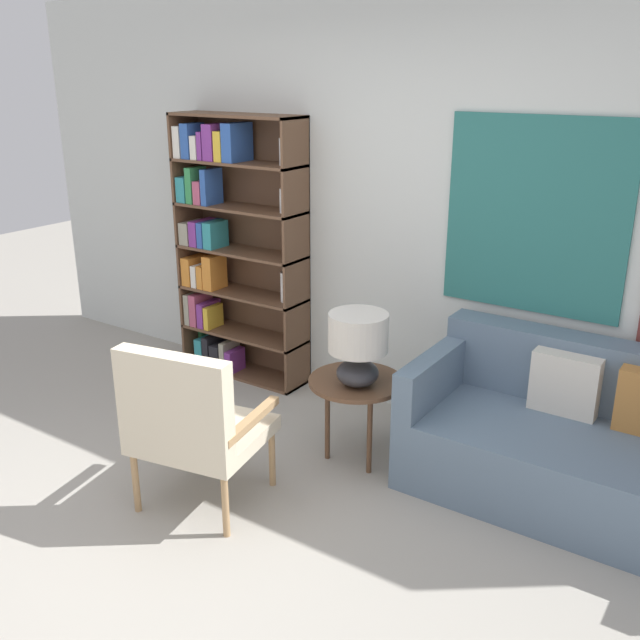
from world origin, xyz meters
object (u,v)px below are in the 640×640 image
(couch, at_px, (595,450))
(table_lamp, at_px, (358,343))
(bookshelf, at_px, (228,246))
(armchair, at_px, (190,420))
(side_table, at_px, (356,388))

(couch, relative_size, table_lamp, 4.49)
(bookshelf, distance_m, table_lamp, 1.67)
(armchair, relative_size, side_table, 1.68)
(armchair, bearing_deg, couch, 36.22)
(bookshelf, relative_size, side_table, 3.47)
(couch, relative_size, side_table, 3.46)
(couch, height_order, side_table, couch)
(couch, distance_m, table_lamp, 1.37)
(bookshelf, distance_m, side_table, 1.68)
(side_table, height_order, table_lamp, table_lamp)
(couch, bearing_deg, bookshelf, 174.24)
(bookshelf, distance_m, armchair, 1.90)
(side_table, bearing_deg, armchair, -115.62)
(bookshelf, xyz_separation_m, armchair, (1.04, -1.52, -0.45))
(bookshelf, xyz_separation_m, couch, (2.74, -0.28, -0.67))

